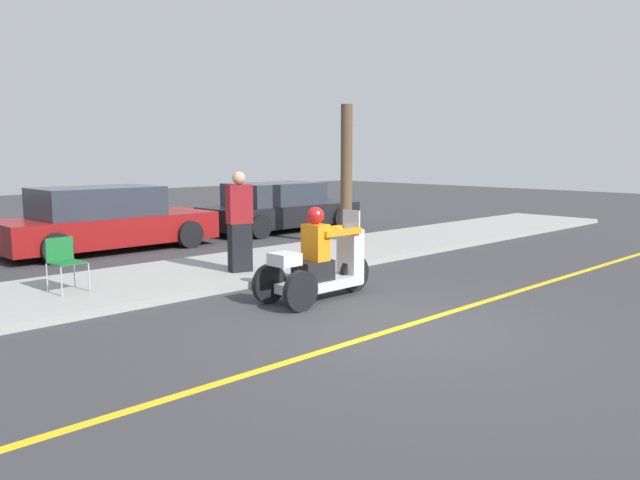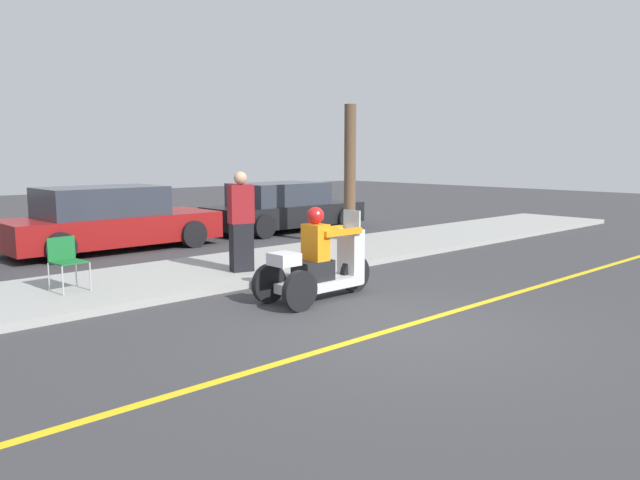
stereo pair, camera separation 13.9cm
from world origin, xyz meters
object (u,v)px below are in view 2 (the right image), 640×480
at_px(spectator_end_of_line, 241,223).
at_px(parked_car_lot_far, 283,208).
at_px(folding_chair_set_back, 65,258).
at_px(spectator_far_back, 314,238).
at_px(motorcycle_trike, 320,266).
at_px(tree_trunk, 350,173).
at_px(parked_car_lot_right, 109,220).

relative_size(spectator_end_of_line, parked_car_lot_far, 0.38).
bearing_deg(spectator_end_of_line, folding_chair_set_back, 168.50).
bearing_deg(spectator_far_back, spectator_end_of_line, 172.07).
relative_size(motorcycle_trike, spectator_far_back, 2.13).
relative_size(spectator_far_back, tree_trunk, 0.30).
bearing_deg(folding_chair_set_back, motorcycle_trike, -44.65).
bearing_deg(tree_trunk, folding_chair_set_back, -172.77).
bearing_deg(folding_chair_set_back, parked_car_lot_right, 57.76).
bearing_deg(motorcycle_trike, tree_trunk, 39.73).
bearing_deg(tree_trunk, spectator_far_back, -147.95).
bearing_deg(spectator_end_of_line, parked_car_lot_right, 94.25).
bearing_deg(folding_chair_set_back, parked_car_lot_far, 27.83).
xyz_separation_m(spectator_end_of_line, tree_trunk, (4.32, 1.51, 0.76)).
relative_size(spectator_far_back, folding_chair_set_back, 1.19).
relative_size(spectator_end_of_line, tree_trunk, 0.55).
bearing_deg(spectator_far_back, tree_trunk, 32.05).
height_order(motorcycle_trike, parked_car_lot_right, parked_car_lot_right).
distance_m(motorcycle_trike, spectator_far_back, 2.57).
relative_size(motorcycle_trike, parked_car_lot_far, 0.45).
distance_m(folding_chair_set_back, parked_car_lot_far, 8.80).
bearing_deg(spectator_end_of_line, motorcycle_trike, -92.73).
bearing_deg(parked_car_lot_far, folding_chair_set_back, -152.17).
height_order(folding_chair_set_back, parked_car_lot_right, parked_car_lot_right).
relative_size(spectator_far_back, spectator_end_of_line, 0.55).
bearing_deg(parked_car_lot_right, parked_car_lot_far, 0.66).
bearing_deg(parked_car_lot_right, folding_chair_set_back, -122.24).
distance_m(spectator_end_of_line, parked_car_lot_far, 6.79).
bearing_deg(parked_car_lot_right, spectator_end_of_line, -85.75).
height_order(spectator_far_back, parked_car_lot_right, parked_car_lot_right).
bearing_deg(spectator_far_back, motorcycle_trike, -130.55).
bearing_deg(parked_car_lot_right, motorcycle_trike, -87.97).
xyz_separation_m(folding_chair_set_back, parked_car_lot_far, (7.79, 4.11, 0.03)).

